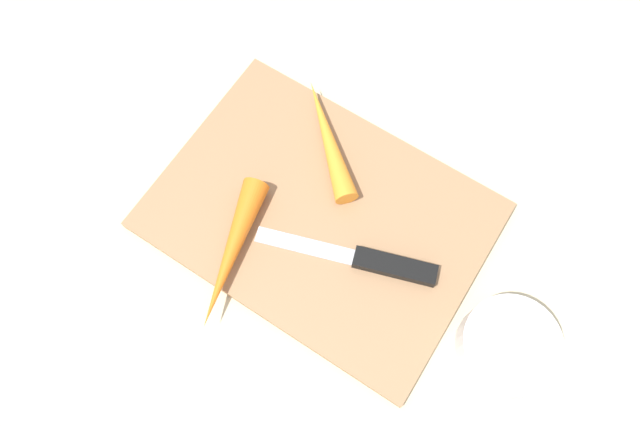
# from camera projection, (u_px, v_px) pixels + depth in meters

# --- Properties ---
(ground_plane) EXTENTS (1.40, 1.40, 0.00)m
(ground_plane) POSITION_uv_depth(u_px,v_px,m) (320.00, 217.00, 0.67)
(ground_plane) COLOR #C6B793
(cutting_board) EXTENTS (0.36, 0.26, 0.01)m
(cutting_board) POSITION_uv_depth(u_px,v_px,m) (320.00, 215.00, 0.67)
(cutting_board) COLOR #99704C
(cutting_board) RESTS_ON ground_plane
(knife) EXTENTS (0.20, 0.08, 0.01)m
(knife) POSITION_uv_depth(u_px,v_px,m) (383.00, 264.00, 0.64)
(knife) COLOR #B7B7BC
(knife) RESTS_ON cutting_board
(carrot_short) EXTENTS (0.13, 0.12, 0.03)m
(carrot_short) POSITION_uv_depth(u_px,v_px,m) (328.00, 138.00, 0.68)
(carrot_short) COLOR orange
(carrot_short) RESTS_ON cutting_board
(carrot_long) EXTENTS (0.08, 0.17, 0.03)m
(carrot_long) POSITION_uv_depth(u_px,v_px,m) (231.00, 252.00, 0.63)
(carrot_long) COLOR orange
(carrot_long) RESTS_ON cutting_board
(small_bowl) EXTENTS (0.10, 0.10, 0.04)m
(small_bowl) POSITION_uv_depth(u_px,v_px,m) (508.00, 347.00, 0.60)
(small_bowl) COLOR silver
(small_bowl) RESTS_ON ground_plane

